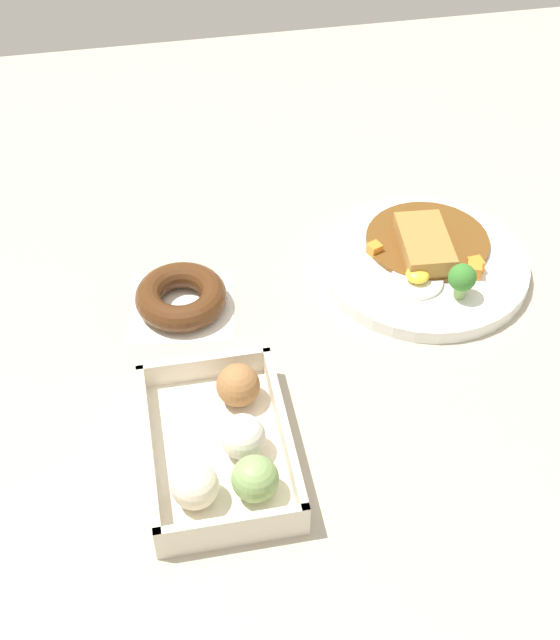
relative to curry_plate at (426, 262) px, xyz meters
The scene contains 4 objects.
ground_plane 0.18m from the curry_plate, 141.41° to the left, with size 1.60×1.60×0.00m, color #B2A893.
curry_plate is the anchor object (origin of this frame).
donut_box 0.38m from the curry_plate, 130.42° to the left, with size 0.21×0.14×0.06m.
chocolate_ring_donut 0.31m from the curry_plate, 91.94° to the left, with size 0.14×0.14×0.03m.
Camera 1 is at (-0.65, 0.23, 0.73)m, focal length 49.70 mm.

